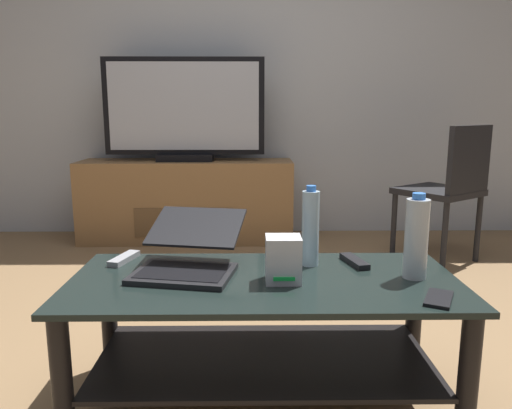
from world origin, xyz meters
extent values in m
plane|color=olive|center=(0.00, 0.00, 0.00)|extent=(7.68, 7.68, 0.00)
cube|color=silver|center=(0.00, 2.17, 1.40)|extent=(6.40, 0.12, 2.80)
cube|color=black|center=(0.03, -0.30, 0.43)|extent=(1.27, 0.57, 0.02)
cube|color=black|center=(0.03, -0.30, 0.16)|extent=(1.12, 0.50, 0.02)
cylinder|color=black|center=(-0.55, -0.54, 0.21)|extent=(0.06, 0.06, 0.42)
cylinder|color=black|center=(0.62, -0.54, 0.21)|extent=(0.06, 0.06, 0.42)
cylinder|color=black|center=(-0.55, -0.06, 0.21)|extent=(0.06, 0.06, 0.42)
cylinder|color=black|center=(0.62, -0.06, 0.21)|extent=(0.06, 0.06, 0.42)
cube|color=olive|center=(-0.49, 1.85, 0.31)|extent=(1.59, 0.42, 0.61)
cube|color=brown|center=(-0.49, 1.64, 0.18)|extent=(0.72, 0.01, 0.21)
cube|color=black|center=(-0.49, 1.83, 0.64)|extent=(0.41, 0.20, 0.05)
cube|color=black|center=(-0.49, 1.83, 1.01)|extent=(1.18, 0.04, 0.70)
cube|color=#B2B7C1|center=(-0.49, 1.81, 1.01)|extent=(1.10, 0.01, 0.63)
cube|color=black|center=(1.22, 1.32, 0.46)|extent=(0.61, 0.61, 0.04)
cube|color=black|center=(1.34, 1.15, 0.68)|extent=(0.36, 0.27, 0.43)
cylinder|color=black|center=(1.26, 1.58, 0.22)|extent=(0.04, 0.04, 0.44)
cylinder|color=black|center=(0.95, 1.36, 0.22)|extent=(0.04, 0.04, 0.44)
cylinder|color=black|center=(1.48, 1.27, 0.22)|extent=(0.04, 0.04, 0.44)
cylinder|color=black|center=(1.18, 1.05, 0.22)|extent=(0.04, 0.04, 0.44)
cube|color=black|center=(-0.23, -0.28, 0.45)|extent=(0.36, 0.30, 0.02)
cube|color=black|center=(-0.23, -0.28, 0.46)|extent=(0.31, 0.24, 0.00)
cube|color=black|center=(-0.20, -0.12, 0.57)|extent=(0.36, 0.28, 0.10)
cube|color=#3F8CD8|center=(-0.20, -0.12, 0.57)|extent=(0.32, 0.25, 0.08)
cube|color=silver|center=(0.09, -0.33, 0.52)|extent=(0.11, 0.10, 0.15)
cube|color=#19D84C|center=(0.09, -0.38, 0.47)|extent=(0.07, 0.00, 0.01)
cylinder|color=silver|center=(0.20, -0.16, 0.58)|extent=(0.06, 0.06, 0.27)
cylinder|color=blue|center=(0.20, -0.16, 0.72)|extent=(0.03, 0.03, 0.02)
cylinder|color=silver|center=(0.53, -0.30, 0.57)|extent=(0.08, 0.08, 0.26)
cylinder|color=blue|center=(0.53, -0.30, 0.71)|extent=(0.04, 0.04, 0.02)
cube|color=black|center=(0.54, -0.49, 0.45)|extent=(0.13, 0.16, 0.01)
cube|color=#99999E|center=(-0.47, -0.11, 0.45)|extent=(0.09, 0.17, 0.02)
cube|color=black|center=(0.36, -0.15, 0.45)|extent=(0.08, 0.17, 0.02)
camera|label=1|loc=(-0.01, -1.82, 0.98)|focal=34.28mm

